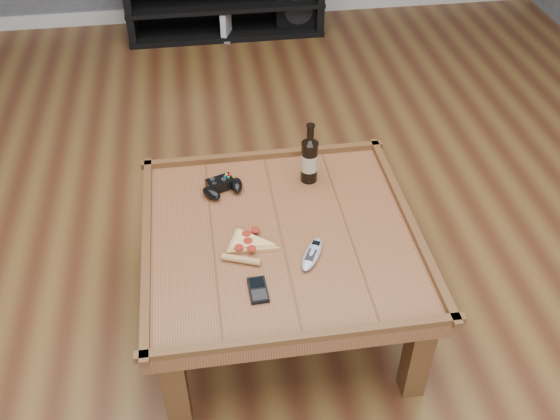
{
  "coord_description": "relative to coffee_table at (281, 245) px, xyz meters",
  "views": [
    {
      "loc": [
        -0.25,
        -1.66,
        2.0
      ],
      "look_at": [
        0.0,
        0.05,
        0.52
      ],
      "focal_mm": 40.0,
      "sensor_mm": 36.0,
      "label": 1
    }
  ],
  "objects": [
    {
      "name": "remote_control",
      "position": [
        0.09,
        -0.13,
        0.07
      ],
      "size": [
        0.13,
        0.18,
        0.03
      ],
      "rotation": [
        0.0,
        0.0,
        -0.49
      ],
      "color": "#9A9EA7",
      "rests_on": "coffee_table"
    },
    {
      "name": "game_console",
      "position": [
        -0.01,
        2.6,
        -0.3
      ],
      "size": [
        0.14,
        0.18,
        0.2
      ],
      "rotation": [
        0.0,
        0.0,
        -0.37
      ],
      "color": "slate",
      "rests_on": "ground"
    },
    {
      "name": "smartphone",
      "position": [
        -0.12,
        -0.27,
        0.07
      ],
      "size": [
        0.06,
        0.11,
        0.02
      ],
      "rotation": [
        0.0,
        0.0,
        0.03
      ],
      "color": "black",
      "rests_on": "coffee_table"
    },
    {
      "name": "game_controller",
      "position": [
        -0.19,
        0.28,
        0.08
      ],
      "size": [
        0.17,
        0.15,
        0.05
      ],
      "rotation": [
        0.0,
        0.0,
        0.34
      ],
      "color": "black",
      "rests_on": "coffee_table"
    },
    {
      "name": "subwoofer",
      "position": [
        0.53,
        2.8,
        -0.23
      ],
      "size": [
        0.33,
        0.33,
        0.32
      ],
      "rotation": [
        0.0,
        0.0,
        -0.03
      ],
      "color": "black",
      "rests_on": "ground"
    },
    {
      "name": "baseboard",
      "position": [
        0.0,
        2.99,
        -0.34
      ],
      "size": [
        5.0,
        0.02,
        0.1
      ],
      "primitive_type": "cube",
      "color": "silver",
      "rests_on": "ground"
    },
    {
      "name": "pizza_slice",
      "position": [
        -0.13,
        -0.05,
        0.07
      ],
      "size": [
        0.23,
        0.29,
        0.03
      ],
      "rotation": [
        0.0,
        0.0,
        -0.37
      ],
      "color": "#AF854C",
      "rests_on": "coffee_table"
    },
    {
      "name": "ground",
      "position": [
        0.0,
        0.0,
        -0.39
      ],
      "size": [
        6.0,
        6.0,
        0.0
      ],
      "primitive_type": "plane",
      "color": "#492615",
      "rests_on": "ground"
    },
    {
      "name": "beer_bottle",
      "position": [
        0.16,
        0.3,
        0.16
      ],
      "size": [
        0.07,
        0.07,
        0.26
      ],
      "color": "black",
      "rests_on": "coffee_table"
    },
    {
      "name": "coffee_table",
      "position": [
        0.0,
        0.0,
        0.0
      ],
      "size": [
        1.03,
        1.03,
        0.48
      ],
      "color": "brown",
      "rests_on": "ground"
    }
  ]
}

